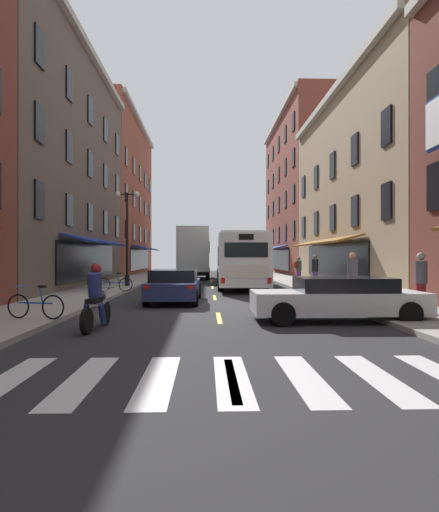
{
  "coord_description": "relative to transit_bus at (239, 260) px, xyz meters",
  "views": [
    {
      "loc": [
        -0.39,
        -16.53,
        1.82
      ],
      "look_at": [
        0.33,
        6.56,
        1.86
      ],
      "focal_mm": 30.74,
      "sensor_mm": 36.0,
      "label": 1
    }
  ],
  "objects": [
    {
      "name": "motorcycle_rider",
      "position": [
        -4.75,
        -15.39,
        -0.93
      ],
      "size": [
        0.62,
        2.07,
        1.66
      ],
      "color": "black",
      "rests_on": "ground"
    },
    {
      "name": "lane_centre_dashes",
      "position": [
        -1.63,
        -10.1,
        -1.63
      ],
      "size": [
        0.14,
        73.9,
        0.01
      ],
      "color": "#DBCC4C",
      "rests_on": "ground"
    },
    {
      "name": "pedestrian_far",
      "position": [
        3.34,
        -10.58,
        -0.54
      ],
      "size": [
        0.36,
        0.36,
        1.84
      ],
      "rotation": [
        0.0,
        0.0,
        3.31
      ],
      "color": "#B29947",
      "rests_on": "sidewalk_right"
    },
    {
      "name": "box_truck",
      "position": [
        -2.95,
        9.34,
        0.46
      ],
      "size": [
        2.55,
        7.86,
        4.1
      ],
      "color": "white",
      "rests_on": "ground"
    },
    {
      "name": "street_lamp_twin",
      "position": [
        -6.59,
        -0.85,
        1.53
      ],
      "size": [
        1.42,
        0.32,
        5.47
      ],
      "color": "black",
      "rests_on": "sidewalk_left"
    },
    {
      "name": "pedestrian_near",
      "position": [
        3.78,
        0.82,
        -0.61
      ],
      "size": [
        0.5,
        0.49,
        1.69
      ],
      "rotation": [
        0.0,
        0.0,
        5.47
      ],
      "color": "#66387F",
      "rests_on": "sidewalk_right"
    },
    {
      "name": "ground_plane",
      "position": [
        -1.63,
        -9.85,
        -1.69
      ],
      "size": [
        34.8,
        80.0,
        0.1
      ],
      "primitive_type": "cube",
      "color": "#28282B"
    },
    {
      "name": "bicycle_near",
      "position": [
        -6.62,
        -14.41,
        -1.14
      ],
      "size": [
        1.68,
        0.56,
        0.91
      ],
      "color": "black",
      "rests_on": "sidewalk_left"
    },
    {
      "name": "crosswalk_near",
      "position": [
        -1.63,
        -19.85,
        -1.63
      ],
      "size": [
        7.1,
        2.8,
        0.01
      ],
      "color": "silver",
      "rests_on": "ground"
    },
    {
      "name": "sedan_near",
      "position": [
        -2.94,
        18.75,
        -0.88
      ],
      "size": [
        1.96,
        4.78,
        1.5
      ],
      "color": "black",
      "rests_on": "ground"
    },
    {
      "name": "sidewalk_right",
      "position": [
        4.27,
        -9.85,
        -1.57
      ],
      "size": [
        3.0,
        80.0,
        0.14
      ],
      "primitive_type": "cube",
      "color": "#A39E93",
      "rests_on": "ground"
    },
    {
      "name": "pedestrian_mid",
      "position": [
        4.44,
        -13.44,
        -0.56
      ],
      "size": [
        0.36,
        0.36,
        1.81
      ],
      "rotation": [
        0.0,
        0.0,
        1.97
      ],
      "color": "maroon",
      "rests_on": "sidewalk_right"
    },
    {
      "name": "bicycle_mid",
      "position": [
        -6.42,
        -5.13,
        -1.14
      ],
      "size": [
        1.71,
        0.48,
        0.91
      ],
      "color": "black",
      "rests_on": "sidewalk_left"
    },
    {
      "name": "sedan_mid",
      "position": [
        1.72,
        -14.14,
        -0.99
      ],
      "size": [
        4.77,
        2.03,
        1.24
      ],
      "color": "silver",
      "rests_on": "ground"
    },
    {
      "name": "sidewalk_left",
      "position": [
        -7.53,
        -9.85,
        -1.57
      ],
      "size": [
        3.0,
        80.0,
        0.14
      ],
      "primitive_type": "cube",
      "color": "#A39E93",
      "rests_on": "ground"
    },
    {
      "name": "pedestrian_rear",
      "position": [
        4.05,
        -2.25,
        -0.57
      ],
      "size": [
        0.36,
        0.36,
        1.8
      ],
      "rotation": [
        0.0,
        0.0,
        0.54
      ],
      "color": "#66387F",
      "rests_on": "sidewalk_right"
    },
    {
      "name": "transit_bus",
      "position": [
        0.0,
        0.0,
        0.0
      ],
      "size": [
        2.82,
        11.68,
        3.12
      ],
      "color": "white",
      "rests_on": "ground"
    },
    {
      "name": "sedan_far",
      "position": [
        -3.28,
        -8.83,
        -0.96
      ],
      "size": [
        2.09,
        4.54,
        1.31
      ],
      "color": "navy",
      "rests_on": "ground"
    }
  ]
}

